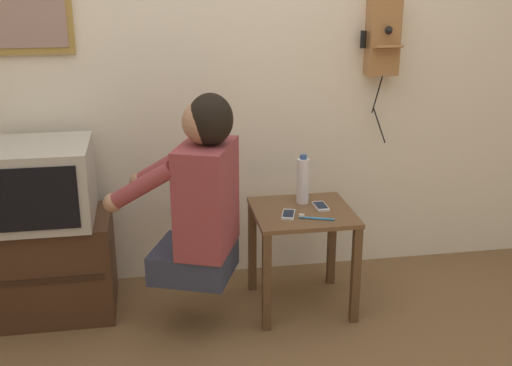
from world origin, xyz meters
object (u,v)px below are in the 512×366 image
television (40,183)px  framed_picture (26,3)px  cell_phone_held (288,214)px  toothbrush (314,218)px  cell_phone_spare (321,206)px  wall_phone_antique (383,34)px  person (200,194)px  water_bottle (303,180)px

television → framed_picture: size_ratio=0.97×
television → cell_phone_held: television is taller
cell_phone_held → toothbrush: 0.13m
cell_phone_spare → toothbrush: bearing=-117.4°
wall_phone_antique → television: bearing=-171.8°
person → television: size_ratio=1.82×
person → toothbrush: person is taller
person → wall_phone_antique: wall_phone_antique is taller
person → cell_phone_spare: 0.66m
framed_picture → water_bottle: 1.60m
water_bottle → wall_phone_antique: bearing=30.7°
wall_phone_antique → toothbrush: wall_phone_antique is taller
water_bottle → framed_picture: bearing=165.7°
cell_phone_held → cell_phone_spare: 0.20m
framed_picture → cell_phone_spare: (1.38, -0.42, -0.98)m
person → cell_phone_spare: bearing=-54.2°
person → water_bottle: bearing=-44.7°
wall_phone_antique → water_bottle: 0.89m
television → water_bottle: bearing=-1.5°
wall_phone_antique → water_bottle: (-0.49, -0.29, -0.69)m
cell_phone_spare → wall_phone_antique: bearing=41.2°
framed_picture → water_bottle: (1.30, -0.33, -0.86)m
television → wall_phone_antique: 1.90m
person → cell_phone_held: 0.47m
wall_phone_antique → toothbrush: 1.07m
person → framed_picture: size_ratio=1.77×
person → wall_phone_antique: size_ratio=1.05×
person → framed_picture: (-0.76, 0.57, 0.82)m
water_bottle → toothbrush: water_bottle is taller
cell_phone_spare → water_bottle: bearing=131.6°
framed_picture → toothbrush: bearing=-23.3°
person → toothbrush: size_ratio=5.38×
cell_phone_held → water_bottle: bearing=73.2°
television → wall_phone_antique: size_ratio=0.58×
water_bottle → toothbrush: bearing=-89.7°
television → water_bottle: television is taller
cell_phone_held → framed_picture: bearing=174.2°
toothbrush → water_bottle: bearing=20.6°
television → cell_phone_spare: television is taller
wall_phone_antique → framed_picture: bearing=178.6°
toothbrush → person: bearing=111.2°
toothbrush → television: bearing=98.7°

